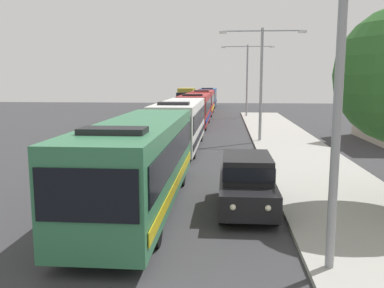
{
  "coord_description": "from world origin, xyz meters",
  "views": [
    {
      "loc": [
        1.67,
        -0.27,
        4.46
      ],
      "look_at": [
        0.14,
        18.15,
        1.57
      ],
      "focal_mm": 38.62,
      "sensor_mm": 36.0,
      "label": 1
    }
  ],
  "objects_px": {
    "bus_rear": "(208,97)",
    "streetlamp_far": "(247,73)",
    "bus_fourth_in_line": "(203,101)",
    "box_truck_oncoming": "(186,98)",
    "bus_second_in_line": "(181,122)",
    "bus_middle": "(195,109)",
    "streetlamp_near": "(340,60)",
    "bus_lead": "(140,160)",
    "white_suv": "(247,181)",
    "streetlamp_mid": "(261,72)"
  },
  "relations": [
    {
      "from": "bus_rear",
      "to": "streetlamp_far",
      "type": "bearing_deg",
      "value": -72.83
    },
    {
      "from": "streetlamp_far",
      "to": "bus_fourth_in_line",
      "type": "bearing_deg",
      "value": 148.88
    },
    {
      "from": "box_truck_oncoming",
      "to": "bus_second_in_line",
      "type": "bearing_deg",
      "value": -85.03
    },
    {
      "from": "bus_middle",
      "to": "bus_second_in_line",
      "type": "bearing_deg",
      "value": -90.0
    },
    {
      "from": "bus_second_in_line",
      "to": "streetlamp_near",
      "type": "distance_m",
      "value": 18.52
    },
    {
      "from": "bus_middle",
      "to": "bus_lead",
      "type": "bearing_deg",
      "value": -90.0
    },
    {
      "from": "box_truck_oncoming",
      "to": "streetlamp_near",
      "type": "relative_size",
      "value": 0.94
    },
    {
      "from": "bus_lead",
      "to": "bus_middle",
      "type": "bearing_deg",
      "value": 90.0
    },
    {
      "from": "bus_middle",
      "to": "box_truck_oncoming",
      "type": "bearing_deg",
      "value": 97.57
    },
    {
      "from": "bus_lead",
      "to": "bus_second_in_line",
      "type": "xyz_separation_m",
      "value": [
        0.0,
        12.8,
        0.0
      ]
    },
    {
      "from": "streetlamp_far",
      "to": "white_suv",
      "type": "bearing_deg",
      "value": -92.69
    },
    {
      "from": "bus_lead",
      "to": "bus_fourth_in_line",
      "type": "distance_m",
      "value": 39.48
    },
    {
      "from": "white_suv",
      "to": "streetlamp_far",
      "type": "bearing_deg",
      "value": 87.31
    },
    {
      "from": "bus_rear",
      "to": "box_truck_oncoming",
      "type": "xyz_separation_m",
      "value": [
        -3.3,
        -2.96,
        0.01
      ]
    },
    {
      "from": "box_truck_oncoming",
      "to": "streetlamp_far",
      "type": "height_order",
      "value": "streetlamp_far"
    },
    {
      "from": "bus_rear",
      "to": "box_truck_oncoming",
      "type": "distance_m",
      "value": 4.44
    },
    {
      "from": "bus_fourth_in_line",
      "to": "bus_second_in_line",
      "type": "bearing_deg",
      "value": -90.0
    },
    {
      "from": "bus_second_in_line",
      "to": "white_suv",
      "type": "xyz_separation_m",
      "value": [
        3.7,
        -12.82,
        -0.66
      ]
    },
    {
      "from": "bus_middle",
      "to": "box_truck_oncoming",
      "type": "relative_size",
      "value": 1.59
    },
    {
      "from": "bus_middle",
      "to": "box_truck_oncoming",
      "type": "xyz_separation_m",
      "value": [
        -3.3,
        24.85,
        0.01
      ]
    },
    {
      "from": "bus_second_in_line",
      "to": "streetlamp_mid",
      "type": "height_order",
      "value": "streetlamp_mid"
    },
    {
      "from": "streetlamp_mid",
      "to": "streetlamp_far",
      "type": "bearing_deg",
      "value": 90.0
    },
    {
      "from": "bus_second_in_line",
      "to": "bus_middle",
      "type": "bearing_deg",
      "value": 90.0
    },
    {
      "from": "bus_middle",
      "to": "bus_fourth_in_line",
      "type": "bearing_deg",
      "value": 90.0
    },
    {
      "from": "streetlamp_mid",
      "to": "streetlamp_far",
      "type": "xyz_separation_m",
      "value": [
        0.0,
        20.43,
        0.3
      ]
    },
    {
      "from": "bus_lead",
      "to": "bus_rear",
      "type": "xyz_separation_m",
      "value": [
        -0.0,
        53.7,
        -0.0
      ]
    },
    {
      "from": "bus_second_in_line",
      "to": "bus_fourth_in_line",
      "type": "distance_m",
      "value": 26.68
    },
    {
      "from": "bus_middle",
      "to": "box_truck_oncoming",
      "type": "distance_m",
      "value": 25.07
    },
    {
      "from": "bus_fourth_in_line",
      "to": "streetlamp_near",
      "type": "height_order",
      "value": "streetlamp_near"
    },
    {
      "from": "bus_lead",
      "to": "box_truck_oncoming",
      "type": "height_order",
      "value": "bus_lead"
    },
    {
      "from": "box_truck_oncoming",
      "to": "streetlamp_near",
      "type": "height_order",
      "value": "streetlamp_near"
    },
    {
      "from": "white_suv",
      "to": "box_truck_oncoming",
      "type": "bearing_deg",
      "value": 97.85
    },
    {
      "from": "bus_second_in_line",
      "to": "bus_middle",
      "type": "distance_m",
      "value": 13.09
    },
    {
      "from": "bus_fourth_in_line",
      "to": "bus_rear",
      "type": "relative_size",
      "value": 1.17
    },
    {
      "from": "bus_fourth_in_line",
      "to": "white_suv",
      "type": "height_order",
      "value": "bus_fourth_in_line"
    },
    {
      "from": "bus_rear",
      "to": "bus_second_in_line",
      "type": "bearing_deg",
      "value": -90.0
    },
    {
      "from": "bus_lead",
      "to": "bus_rear",
      "type": "bearing_deg",
      "value": 90.0
    },
    {
      "from": "bus_lead",
      "to": "streetlamp_near",
      "type": "xyz_separation_m",
      "value": [
        5.4,
        -4.63,
        3.2
      ]
    },
    {
      "from": "bus_second_in_line",
      "to": "box_truck_oncoming",
      "type": "height_order",
      "value": "bus_second_in_line"
    },
    {
      "from": "streetlamp_near",
      "to": "streetlamp_mid",
      "type": "relative_size",
      "value": 0.98
    },
    {
      "from": "bus_lead",
      "to": "white_suv",
      "type": "distance_m",
      "value": 3.76
    },
    {
      "from": "bus_middle",
      "to": "streetlamp_near",
      "type": "distance_m",
      "value": 31.16
    },
    {
      "from": "bus_second_in_line",
      "to": "bus_middle",
      "type": "xyz_separation_m",
      "value": [
        -0.0,
        13.09,
        -0.0
      ]
    },
    {
      "from": "bus_middle",
      "to": "bus_rear",
      "type": "distance_m",
      "value": 27.81
    },
    {
      "from": "white_suv",
      "to": "bus_second_in_line",
      "type": "bearing_deg",
      "value": 106.09
    },
    {
      "from": "white_suv",
      "to": "box_truck_oncoming",
      "type": "distance_m",
      "value": 51.24
    },
    {
      "from": "bus_second_in_line",
      "to": "streetlamp_near",
      "type": "xyz_separation_m",
      "value": [
        5.4,
        -17.43,
        3.19
      ]
    },
    {
      "from": "box_truck_oncoming",
      "to": "bus_middle",
      "type": "bearing_deg",
      "value": -82.43
    },
    {
      "from": "bus_fourth_in_line",
      "to": "box_truck_oncoming",
      "type": "height_order",
      "value": "bus_fourth_in_line"
    },
    {
      "from": "bus_middle",
      "to": "streetlamp_mid",
      "type": "xyz_separation_m",
      "value": [
        5.4,
        -10.09,
        3.31
      ]
    }
  ]
}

